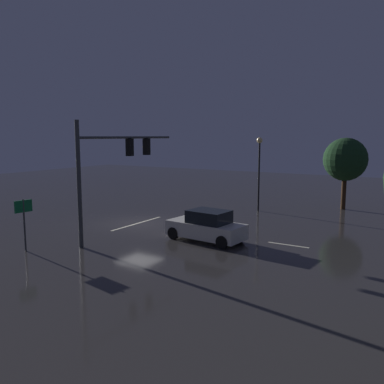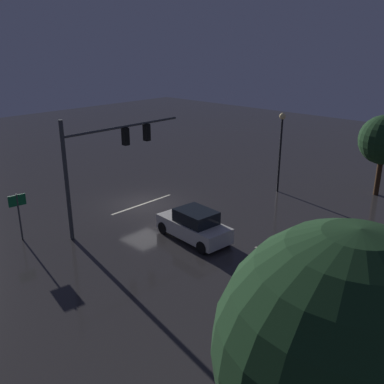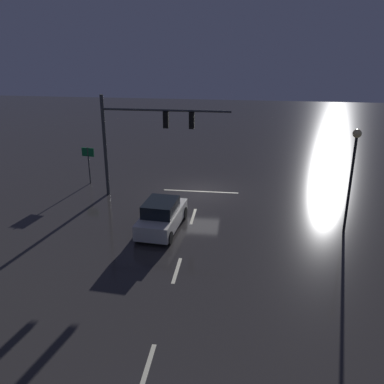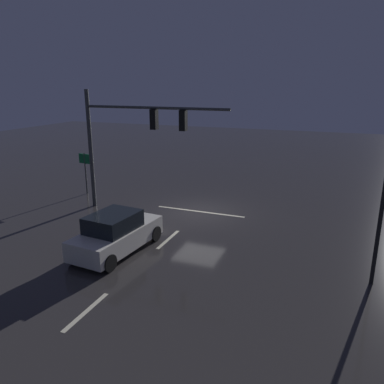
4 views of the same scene
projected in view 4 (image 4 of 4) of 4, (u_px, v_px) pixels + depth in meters
name	position (u px, v px, depth m)	size (l,w,h in m)	color
ground_plane	(199.00, 212.00, 20.54)	(80.00, 80.00, 0.00)	#2D2B2B
traffic_signal_assembly	(131.00, 131.00, 19.56)	(8.03, 0.47, 6.47)	#383A3D
lane_dash_far	(168.00, 239.00, 16.96)	(2.20, 0.16, 0.01)	beige
lane_dash_mid	(86.00, 311.00, 11.60)	(2.20, 0.16, 0.01)	beige
stop_bar	(200.00, 212.00, 20.64)	(5.00, 0.16, 0.01)	beige
car_approaching	(116.00, 233.00, 15.56)	(2.26, 4.50, 1.70)	silver
route_sign	(85.00, 165.00, 23.50)	(0.90, 0.18, 2.61)	#383A3D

